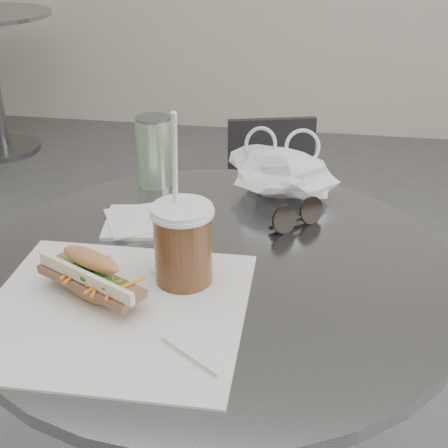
% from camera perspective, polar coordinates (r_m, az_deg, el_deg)
% --- Properties ---
extents(cafe_table, '(0.76, 0.76, 0.74)m').
position_cam_1_polar(cafe_table, '(1.14, -0.68, -15.48)').
color(cafe_table, slate).
rests_on(cafe_table, ground).
extents(chair_far, '(0.35, 0.38, 0.65)m').
position_cam_1_polar(chair_far, '(1.95, 4.72, -1.67)').
color(chair_far, '#2D2D2F').
rests_on(chair_far, ground).
extents(sandwich_paper, '(0.36, 0.34, 0.00)m').
position_cam_1_polar(sandwich_paper, '(0.88, -9.95, -7.70)').
color(sandwich_paper, white).
rests_on(sandwich_paper, cafe_table).
extents(banh_mi, '(0.22, 0.17, 0.07)m').
position_cam_1_polar(banh_mi, '(0.89, -12.04, -4.73)').
color(banh_mi, '#BD7E47').
rests_on(banh_mi, sandwich_paper).
extents(iced_coffee, '(0.09, 0.09, 0.26)m').
position_cam_1_polar(iced_coffee, '(0.89, -3.77, -1.81)').
color(iced_coffee, brown).
rests_on(iced_coffee, cafe_table).
extents(sunglasses, '(0.09, 0.09, 0.05)m').
position_cam_1_polar(sunglasses, '(1.07, 6.67, 0.67)').
color(sunglasses, black).
rests_on(sunglasses, cafe_table).
extents(plastic_bag, '(0.20, 0.16, 0.09)m').
position_cam_1_polar(plastic_bag, '(1.17, 5.09, 4.54)').
color(plastic_bag, silver).
rests_on(plastic_bag, cafe_table).
extents(napkin_stack, '(0.16, 0.16, 0.01)m').
position_cam_1_polar(napkin_stack, '(1.09, -7.52, 0.27)').
color(napkin_stack, white).
rests_on(napkin_stack, cafe_table).
extents(drink_can, '(0.07, 0.07, 0.14)m').
position_cam_1_polar(drink_can, '(1.22, -6.37, 6.63)').
color(drink_can, '#619E5C').
rests_on(drink_can, cafe_table).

